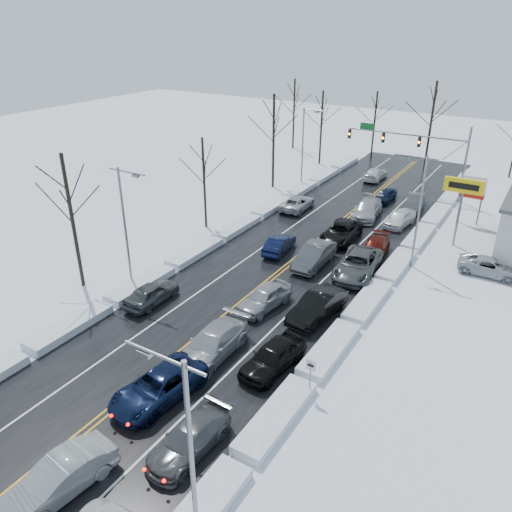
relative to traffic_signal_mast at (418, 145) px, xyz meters
The scene contains 39 objects.
ground 28.73m from the traffic_signal_mast, 97.02° to the right, with size 160.00×160.00×0.00m, color silver.
road_surface 26.78m from the traffic_signal_mast, 97.55° to the right, with size 14.00×84.00×0.01m, color black.
snow_bank_left 28.77m from the traffic_signal_mast, 113.03° to the right, with size 1.62×72.00×0.53m, color white.
snow_bank_right 26.88m from the traffic_signal_mast, 80.92° to the right, with size 1.62×72.00×0.53m, color white.
traffic_signal_mast is the anchor object (origin of this frame).
tires_plus_sign 13.92m from the traffic_signal_mast, 59.54° to the right, with size 3.20×0.34×6.00m.
used_vehicles_sign 9.50m from the traffic_signal_mast, 40.34° to the right, with size 2.20×0.22×4.65m.
speed_limit_sign 36.51m from the traffic_signal_mast, 82.48° to the right, with size 0.55×0.09×2.35m.
streetlight_se 46.25m from the traffic_signal_mast, 83.98° to the right, with size 3.20×0.25×9.00m.
streetlight_ne 18.63m from the traffic_signal_mast, 74.91° to the right, with size 3.20×0.25×9.00m.
streetlight_sw 34.08m from the traffic_signal_mast, 110.16° to the right, with size 3.20×0.25×9.00m.
streetlight_nw 12.40m from the traffic_signal_mast, 161.23° to the right, with size 3.20×0.25×9.00m.
tree_left_b 37.16m from the traffic_signal_mast, 113.74° to the right, with size 4.00×4.00×10.00m.
tree_left_c 24.38m from the traffic_signal_mast, 124.90° to the right, with size 3.40×3.40×8.50m.
tree_left_d 15.93m from the traffic_signal_mast, 157.76° to the right, with size 4.20×4.20×10.50m.
tree_left_e 15.51m from the traffic_signal_mast, 157.13° to the left, with size 3.80×3.80×9.50m.
tree_far_a 24.63m from the traffic_signal_mast, 150.75° to the left, with size 4.00×4.00×10.00m.
tree_far_b 16.10m from the traffic_signal_mast, 125.98° to the left, with size 3.60×3.60×9.00m.
tree_far_c 11.32m from the traffic_signal_mast, 97.48° to the left, with size 4.40×4.40×11.00m.
queued_car_1 47.16m from the traffic_signal_mast, 91.89° to the right, with size 1.71×4.90×1.61m, color #969A9E.
queued_car_2 40.72m from the traffic_signal_mast, 92.69° to the right, with size 2.56×5.56×1.55m, color black.
queued_car_3 36.29m from the traffic_signal_mast, 92.69° to the right, with size 2.32×5.70×1.65m, color #95979C.
queued_car_4 30.16m from the traffic_signal_mast, 93.49° to the right, with size 1.87×4.65×1.59m, color #999CA1.
queued_car_5 22.74m from the traffic_signal_mast, 94.39° to the right, with size 1.82×5.22×1.72m, color #404346.
queued_car_6 17.19m from the traffic_signal_mast, 96.33° to the right, with size 2.60×5.64×1.57m, color black.
queued_car_7 11.15m from the traffic_signal_mast, 100.67° to the right, with size 2.32×5.71×1.66m, color #A0A1A7.
queued_car_8 7.09m from the traffic_signal_mast, 112.82° to the right, with size 1.58×3.92×1.34m, color black.
queued_car_11 42.63m from the traffic_signal_mast, 87.73° to the right, with size 1.93×4.75×1.38m, color #47494C.
queued_car_12 35.51m from the traffic_signal_mast, 86.75° to the right, with size 1.92×4.78×1.63m, color black.
queued_car_13 29.40m from the traffic_signal_mast, 86.38° to the right, with size 1.81×5.19×1.71m, color black.
queued_car_14 22.37m from the traffic_signal_mast, 85.08° to the right, with size 2.85×6.19×1.72m, color #44474A.
queued_car_15 18.47m from the traffic_signal_mast, 83.97° to the right, with size 1.91×4.70×1.37m, color #50110A.
queued_car_16 11.60m from the traffic_signal_mast, 80.73° to the right, with size 1.77×4.40×1.50m, color white.
queued_car_17 7.45m from the traffic_signal_mast, 70.83° to the right, with size 1.62×4.65×1.53m, color #444649.
oncoming_car_0 22.56m from the traffic_signal_mast, 103.99° to the right, with size 1.49×4.27×1.41m, color black.
oncoming_car_1 15.24m from the traffic_signal_mast, 127.89° to the right, with size 2.32×5.03×1.40m, color #A2A4AA.
oncoming_car_2 8.22m from the traffic_signal_mast, 150.99° to the left, with size 1.96×4.82×1.40m, color silver.
oncoming_car_3 34.76m from the traffic_signal_mast, 104.93° to the right, with size 1.79×4.44×1.51m, color #424547.
parked_car_0 20.27m from the traffic_signal_mast, 56.68° to the right, with size 2.24×4.86×1.35m, color #AAADB3.
Camera 1 is at (16.56, -27.05, 18.25)m, focal length 35.00 mm.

